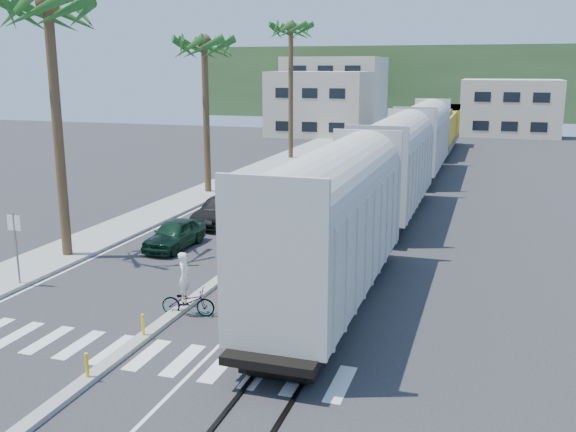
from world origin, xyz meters
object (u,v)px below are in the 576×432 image
Objects in this scene: car_lead at (175,234)px; car_second at (222,212)px; cyclist at (187,295)px; street_sign at (15,239)px.

car_second is at bearing 88.96° from car_lead.
car_second is at bearing 9.25° from cyclist.
car_lead is at bearing -88.39° from car_second.
car_second reaches higher than car_lead.
street_sign is 0.72× the size of car_lead.
street_sign reaches higher than car_second.
car_lead is 5.03m from car_second.
street_sign is 12.49m from car_second.
car_lead is 0.90× the size of car_second.
street_sign reaches higher than car_lead.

